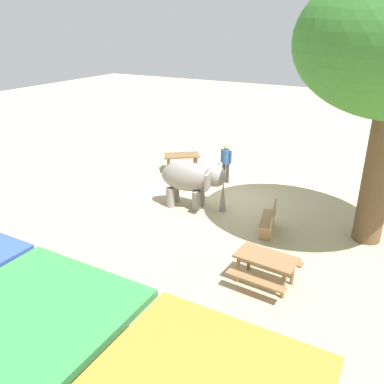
{
  "coord_description": "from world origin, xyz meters",
  "views": [
    {
      "loc": [
        -5.53,
        12.36,
        6.08
      ],
      "look_at": [
        0.52,
        1.55,
        0.8
      ],
      "focal_mm": 37.04,
      "sensor_mm": 36.0,
      "label": 1
    }
  ],
  "objects_px": {
    "elephant": "(192,179)",
    "picnic_table_far": "(182,159)",
    "wooden_bench": "(270,219)",
    "person_handler": "(226,161)",
    "picnic_table_near": "(266,263)"
  },
  "relations": [
    {
      "from": "elephant",
      "to": "person_handler",
      "type": "distance_m",
      "value": 2.74
    },
    {
      "from": "wooden_bench",
      "to": "picnic_table_near",
      "type": "relative_size",
      "value": 0.92
    },
    {
      "from": "elephant",
      "to": "picnic_table_far",
      "type": "height_order",
      "value": "elephant"
    },
    {
      "from": "person_handler",
      "to": "picnic_table_far",
      "type": "height_order",
      "value": "person_handler"
    },
    {
      "from": "person_handler",
      "to": "wooden_bench",
      "type": "bearing_deg",
      "value": 48.9
    },
    {
      "from": "elephant",
      "to": "wooden_bench",
      "type": "height_order",
      "value": "elephant"
    },
    {
      "from": "person_handler",
      "to": "wooden_bench",
      "type": "xyz_separation_m",
      "value": [
        -3.0,
        3.24,
        -0.48
      ]
    },
    {
      "from": "person_handler",
      "to": "picnic_table_far",
      "type": "xyz_separation_m",
      "value": [
        2.24,
        -0.27,
        -0.36
      ]
    },
    {
      "from": "wooden_bench",
      "to": "elephant",
      "type": "bearing_deg",
      "value": 67.48
    },
    {
      "from": "person_handler",
      "to": "elephant",
      "type": "bearing_deg",
      "value": 4.99
    },
    {
      "from": "person_handler",
      "to": "picnic_table_near",
      "type": "distance_m",
      "value": 6.97
    },
    {
      "from": "picnic_table_far",
      "to": "wooden_bench",
      "type": "bearing_deg",
      "value": -70.97
    },
    {
      "from": "wooden_bench",
      "to": "picnic_table_near",
      "type": "bearing_deg",
      "value": -176.25
    },
    {
      "from": "wooden_bench",
      "to": "picnic_table_far",
      "type": "relative_size",
      "value": 0.7
    },
    {
      "from": "picnic_table_far",
      "to": "person_handler",
      "type": "bearing_deg",
      "value": -44.07
    }
  ]
}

